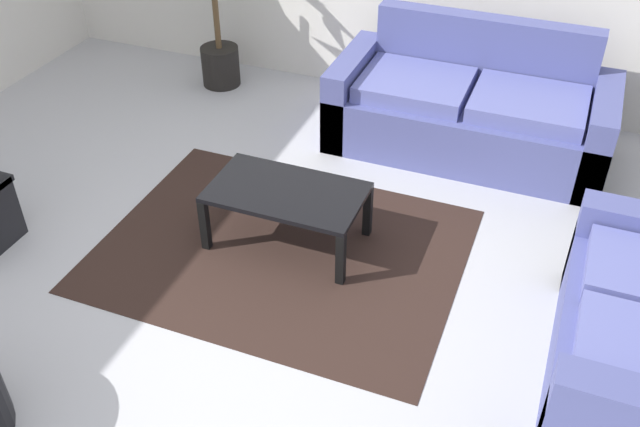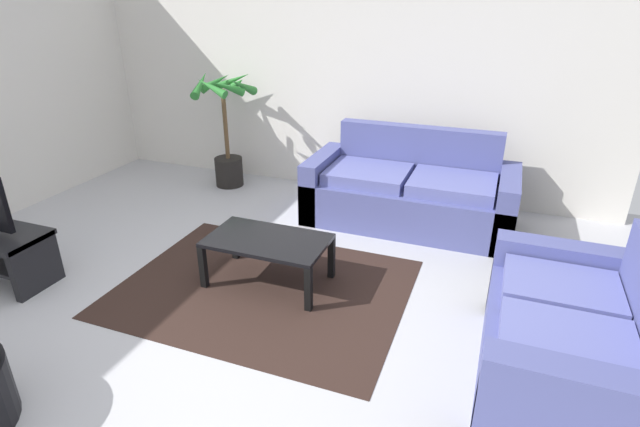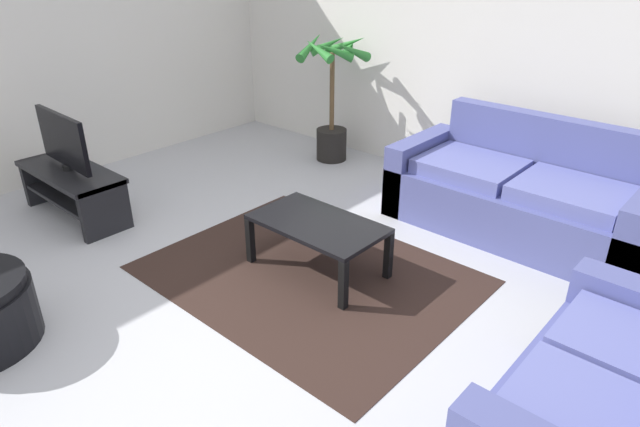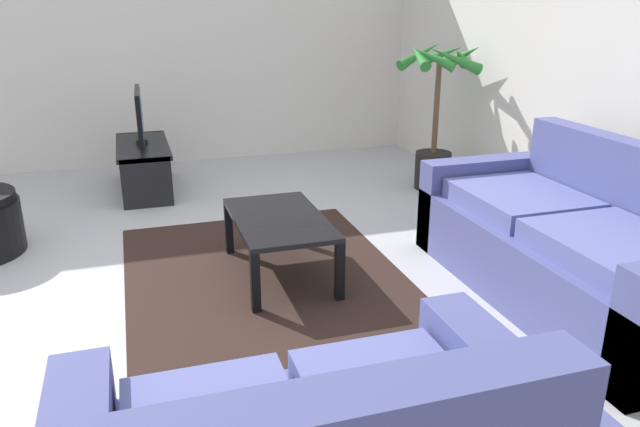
# 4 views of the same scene
# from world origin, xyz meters

# --- Properties ---
(ground_plane) EXTENTS (6.60, 6.60, 0.00)m
(ground_plane) POSITION_xyz_m (0.00, 0.00, 0.00)
(ground_plane) COLOR #B2B2B7
(wall_back) EXTENTS (6.00, 0.06, 2.70)m
(wall_back) POSITION_xyz_m (0.00, 3.00, 1.35)
(wall_back) COLOR silver
(wall_back) RESTS_ON ground
(couch_main) EXTENTS (1.99, 0.90, 0.90)m
(couch_main) POSITION_xyz_m (0.95, 2.28, 0.30)
(couch_main) COLOR #4C518C
(couch_main) RESTS_ON ground
(couch_loveseat) EXTENTS (0.90, 1.45, 0.90)m
(couch_loveseat) POSITION_xyz_m (2.28, 0.34, 0.30)
(couch_loveseat) COLOR #4C518C
(couch_loveseat) RESTS_ON ground
(coffee_table) EXTENTS (0.93, 0.54, 0.39)m
(coffee_table) POSITION_xyz_m (0.15, 0.75, 0.34)
(coffee_table) COLOR black
(coffee_table) RESTS_ON ground
(area_rug) EXTENTS (2.20, 1.70, 0.01)m
(area_rug) POSITION_xyz_m (0.15, 0.65, 0.00)
(area_rug) COLOR black
(area_rug) RESTS_ON ground
(potted_palm) EXTENTS (0.66, 0.64, 1.33)m
(potted_palm) POSITION_xyz_m (-1.26, 2.56, 0.64)
(potted_palm) COLOR black
(potted_palm) RESTS_ON ground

